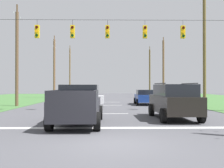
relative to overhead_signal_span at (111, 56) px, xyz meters
The scene contains 16 objects.
ground_plane 11.41m from the overhead_signal_span, 90.60° to the right, with size 120.00×120.00×0.00m, color #47474C.
stop_bar_stripe 8.60m from the overhead_signal_span, 90.84° to the right, with size 14.92×0.45×0.01m, color white.
lane_dash_0 4.42m from the overhead_signal_span, 94.11° to the right, with size 0.15×2.50×0.01m, color white.
lane_dash_1 7.40m from the overhead_signal_span, 91.03° to the left, with size 0.15×2.50×0.01m, color white.
lane_dash_2 12.01m from the overhead_signal_span, 90.56° to the left, with size 0.15×2.50×0.01m, color white.
overhead_signal_span is the anchor object (origin of this frame).
pickup_truck 7.34m from the overhead_signal_span, 104.95° to the right, with size 2.28×5.40×1.95m.
suv_black 6.45m from the overhead_signal_span, 51.67° to the right, with size 2.28×4.83×2.05m.
distant_car_crossing_white 6.12m from the overhead_signal_span, 123.11° to the left, with size 4.32×2.06×1.52m.
distant_car_oncoming 8.68m from the overhead_signal_span, 63.75° to the left, with size 2.09×4.33×1.52m.
utility_pole_mid_right 10.52m from the overhead_signal_span, 30.49° to the left, with size 0.30×1.82×11.07m.
utility_pole_far_right 24.36m from the overhead_signal_span, 68.75° to the left, with size 0.32×1.94×9.94m.
utility_pole_near_left 40.10m from the overhead_signal_span, 76.66° to the left, with size 0.33×1.84×10.96m.
utility_pole_far_left 10.15m from the overhead_signal_span, 150.09° to the left, with size 0.29×1.84×9.56m.
utility_pole_distant_right 23.50m from the overhead_signal_span, 111.98° to the left, with size 0.34×1.86×9.96m.
utility_pole_distant_left 40.65m from the overhead_signal_span, 102.76° to the left, with size 0.28×1.83×11.22m.
Camera 1 is at (-0.14, -8.43, 1.87)m, focal length 41.14 mm.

